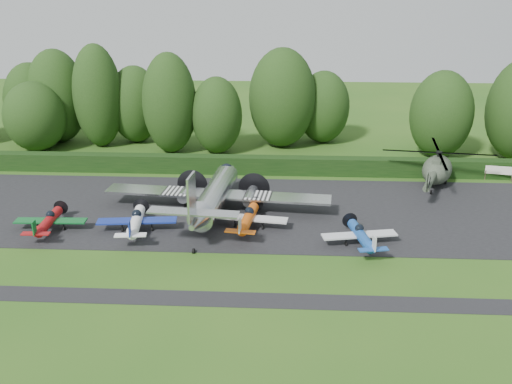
# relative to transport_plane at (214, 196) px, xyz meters

# --- Properties ---
(ground) EXTENTS (160.00, 160.00, 0.00)m
(ground) POSITION_rel_transport_plane_xyz_m (1.87, -8.90, -1.95)
(ground) COLOR #265317
(ground) RESTS_ON ground
(apron) EXTENTS (70.00, 18.00, 0.01)m
(apron) POSITION_rel_transport_plane_xyz_m (1.87, 1.10, -1.94)
(apron) COLOR black
(apron) RESTS_ON ground
(taxiway_verge) EXTENTS (70.00, 2.00, 0.00)m
(taxiway_verge) POSITION_rel_transport_plane_xyz_m (1.87, -14.90, -1.95)
(taxiway_verge) COLOR black
(taxiway_verge) RESTS_ON ground
(hedgerow) EXTENTS (90.00, 1.60, 2.00)m
(hedgerow) POSITION_rel_transport_plane_xyz_m (1.87, 12.10, -1.95)
(hedgerow) COLOR black
(hedgerow) RESTS_ON ground
(transport_plane) EXTENTS (21.80, 16.72, 6.99)m
(transport_plane) POSITION_rel_transport_plane_xyz_m (0.00, 0.00, 0.00)
(transport_plane) COLOR silver
(transport_plane) RESTS_ON ground
(light_plane_red) EXTENTS (6.31, 6.64, 2.43)m
(light_plane_red) POSITION_rel_transport_plane_xyz_m (-14.17, -4.46, -0.94)
(light_plane_red) COLOR maroon
(light_plane_red) RESTS_ON ground
(light_plane_white) EXTENTS (6.98, 7.34, 2.68)m
(light_plane_white) POSITION_rel_transport_plane_xyz_m (-6.40, -4.31, -0.83)
(light_plane_white) COLOR white
(light_plane_white) RESTS_ON ground
(light_plane_orange) EXTENTS (6.91, 7.26, 2.65)m
(light_plane_orange) POSITION_rel_transport_plane_xyz_m (3.37, -3.17, -0.84)
(light_plane_orange) COLOR #CD520C
(light_plane_orange) RESTS_ON ground
(light_plane_blue) EXTENTS (6.36, 6.69, 2.44)m
(light_plane_blue) POSITION_rel_transport_plane_xyz_m (13.00, -6.00, -0.93)
(light_plane_blue) COLOR #184895
(light_plane_blue) RESTS_ON ground
(helicopter) EXTENTS (11.69, 13.69, 3.77)m
(helicopter) POSITION_rel_transport_plane_xyz_m (22.87, 9.20, 0.08)
(helicopter) COLOR #313B2D
(helicopter) RESTS_ON ground
(sign_board) EXTENTS (2.95, 0.11, 1.66)m
(sign_board) POSITION_rel_transport_plane_xyz_m (30.12, 11.07, -0.83)
(sign_board) COLOR #3F3326
(sign_board) RESTS_ON ground
(tree_0) EXTENTS (7.58, 7.58, 10.69)m
(tree_0) POSITION_rel_transport_plane_xyz_m (25.50, 19.71, 3.39)
(tree_0) COLOR black
(tree_0) RESTS_ON ground
(tree_1) EXTENTS (8.57, 8.57, 12.80)m
(tree_1) POSITION_rel_transport_plane_xyz_m (6.08, 23.31, 4.44)
(tree_1) COLOR black
(tree_1) RESTS_ON ground
(tree_3) EXTENTS (6.34, 6.34, 9.66)m
(tree_3) POSITION_rel_transport_plane_xyz_m (-2.01, 19.92, 2.87)
(tree_3) COLOR black
(tree_3) RESTS_ON ground
(tree_5) EXTENTS (6.93, 6.93, 9.58)m
(tree_5) POSITION_rel_transport_plane_xyz_m (11.56, 25.52, 2.83)
(tree_5) COLOR black
(tree_5) RESTS_ON ground
(tree_6) EXTENTS (7.28, 7.28, 10.56)m
(tree_6) POSITION_rel_transport_plane_xyz_m (-27.22, 24.14, 3.32)
(tree_6) COLOR black
(tree_6) RESTS_ON ground
(tree_7) EXTENTS (7.60, 7.60, 12.36)m
(tree_7) POSITION_rel_transport_plane_xyz_m (-23.68, 23.95, 4.22)
(tree_7) COLOR black
(tree_7) RESTS_ON ground
(tree_8) EXTENTS (6.73, 6.73, 12.58)m
(tree_8) POSITION_rel_transport_plane_xyz_m (-7.88, 19.90, 4.33)
(tree_8) COLOR black
(tree_8) RESTS_ON ground
(tree_9) EXTENTS (6.86, 6.86, 10.23)m
(tree_9) POSITION_rel_transport_plane_xyz_m (-13.40, 24.41, 3.15)
(tree_9) COLOR black
(tree_9) RESTS_ON ground
(tree_11) EXTENTS (6.27, 6.27, 13.28)m
(tree_11) POSITION_rel_transport_plane_xyz_m (-17.60, 22.12, 4.68)
(tree_11) COLOR black
(tree_11) RESTS_ON ground
(tree_12) EXTENTS (7.73, 7.73, 8.86)m
(tree_12) POSITION_rel_transport_plane_xyz_m (-25.19, 19.82, 2.47)
(tree_12) COLOR black
(tree_12) RESTS_ON ground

